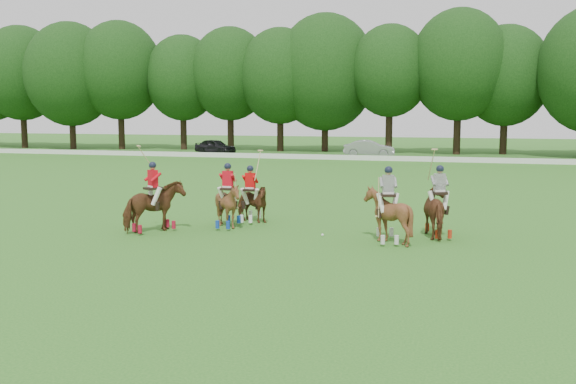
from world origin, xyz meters
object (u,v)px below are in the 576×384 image
(polo_red_c, at_px, (228,205))
(polo_stripe_b, at_px, (388,215))
(car_mid, at_px, (369,148))
(car_left, at_px, (215,146))
(polo_red_a, at_px, (154,206))
(polo_ball, at_px, (322,235))
(polo_stripe_a, at_px, (439,211))
(polo_red_b, at_px, (250,202))

(polo_red_c, relative_size, polo_stripe_b, 0.96)
(car_mid, bearing_deg, car_left, 84.31)
(polo_red_c, bearing_deg, car_mid, 90.90)
(polo_red_a, relative_size, polo_stripe_b, 1.22)
(polo_red_c, relative_size, polo_ball, 26.28)
(car_mid, xyz_separation_m, polo_red_a, (-1.60, -39.78, 0.14))
(car_mid, relative_size, polo_stripe_a, 1.59)
(polo_red_c, distance_m, polo_ball, 3.80)
(car_left, distance_m, polo_red_c, 41.50)
(car_mid, bearing_deg, polo_red_b, 175.85)
(car_mid, height_order, polo_red_c, polo_red_c)
(polo_stripe_b, bearing_deg, polo_stripe_a, 41.70)
(polo_red_b, height_order, polo_stripe_b, polo_red_b)
(car_mid, height_order, polo_red_b, polo_red_b)
(polo_red_b, xyz_separation_m, polo_ball, (3.26, -1.96, -0.72))
(car_mid, distance_m, polo_ball, 39.12)
(polo_red_a, relative_size, polo_red_c, 1.28)
(polo_red_c, height_order, polo_stripe_b, polo_stripe_b)
(car_mid, bearing_deg, polo_ball, -179.44)
(car_mid, bearing_deg, polo_stripe_a, -173.71)
(polo_red_a, height_order, polo_red_b, polo_red_a)
(car_left, xyz_separation_m, polo_stripe_a, (23.52, -37.95, 0.15))
(polo_red_b, bearing_deg, car_mid, 91.54)
(polo_red_b, xyz_separation_m, polo_red_c, (-0.39, -1.34, 0.09))
(polo_stripe_b, height_order, polo_ball, polo_stripe_b)
(car_mid, bearing_deg, polo_stripe_b, -176.30)
(polo_stripe_a, bearing_deg, polo_stripe_b, -138.30)
(polo_stripe_b, bearing_deg, polo_ball, 168.76)
(polo_red_a, relative_size, polo_stripe_a, 1.02)
(polo_red_c, distance_m, polo_stripe_b, 6.00)
(polo_red_b, bearing_deg, polo_red_a, -132.21)
(car_left, distance_m, car_mid, 15.47)
(car_mid, distance_m, polo_red_b, 36.93)
(polo_red_a, relative_size, polo_red_b, 1.11)
(car_mid, distance_m, polo_red_c, 38.27)
(polo_stripe_a, bearing_deg, car_mid, 101.98)
(polo_ball, bearing_deg, polo_red_a, -171.30)
(polo_red_b, xyz_separation_m, polo_stripe_b, (5.51, -2.41, 0.15))
(polo_red_c, bearing_deg, polo_stripe_a, 2.38)
(car_mid, xyz_separation_m, polo_red_c, (0.60, -38.26, 0.08))
(polo_red_a, bearing_deg, polo_red_b, 47.79)
(polo_stripe_b, distance_m, polo_ball, 2.45)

